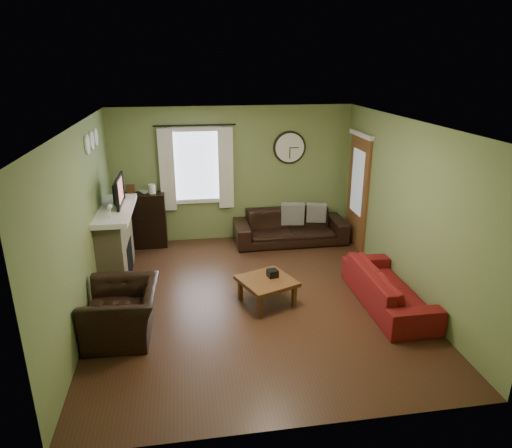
{
  "coord_description": "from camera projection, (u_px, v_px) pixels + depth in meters",
  "views": [
    {
      "loc": [
        -0.92,
        -6.01,
        3.37
      ],
      "look_at": [
        0.1,
        0.4,
        1.05
      ],
      "focal_mm": 32.0,
      "sensor_mm": 36.0,
      "label": 1
    }
  ],
  "objects": [
    {
      "name": "curtain_right",
      "position": [
        226.0,
        168.0,
        8.66
      ],
      "size": [
        0.28,
        0.04,
        1.55
      ],
      "primitive_type": "cube",
      "color": "silver",
      "rests_on": "wall_back"
    },
    {
      "name": "medallion_left",
      "position": [
        87.0,
        145.0,
        6.51
      ],
      "size": [
        0.28,
        0.28,
        0.03
      ],
      "primitive_type": "cylinder",
      "color": "white",
      "rests_on": "wall_left"
    },
    {
      "name": "armchair",
      "position": [
        122.0,
        312.0,
        5.85
      ],
      "size": [
        0.94,
        1.07,
        0.67
      ],
      "primitive_type": "imported",
      "rotation": [
        0.0,
        0.0,
        -1.6
      ],
      "color": "black",
      "rests_on": "floor"
    },
    {
      "name": "wall_front",
      "position": [
        298.0,
        311.0,
        4.0
      ],
      "size": [
        4.6,
        0.0,
        2.6
      ],
      "primitive_type": "cube",
      "color": "olive",
      "rests_on": "ground"
    },
    {
      "name": "wall_clock",
      "position": [
        290.0,
        148.0,
        8.79
      ],
      "size": [
        0.64,
        0.06,
        0.64
      ],
      "primitive_type": null,
      "color": "white",
      "rests_on": "wall_back"
    },
    {
      "name": "window_pane",
      "position": [
        196.0,
        166.0,
        8.65
      ],
      "size": [
        1.0,
        0.02,
        1.3
      ],
      "primitive_type": null,
      "color": "silver",
      "rests_on": "wall_back"
    },
    {
      "name": "tissue_box",
      "position": [
        273.0,
        276.0,
        6.7
      ],
      "size": [
        0.17,
        0.17,
        0.11
      ],
      "primitive_type": "cube",
      "rotation": [
        0.0,
        0.0,
        0.22
      ],
      "color": "black",
      "rests_on": "coffee_table"
    },
    {
      "name": "curtain_rod",
      "position": [
        195.0,
        125.0,
        8.3
      ],
      "size": [
        0.03,
        0.03,
        1.5
      ],
      "primitive_type": "cylinder",
      "color": "black",
      "rests_on": "wall_back"
    },
    {
      "name": "mantel",
      "position": [
        114.0,
        210.0,
        7.24
      ],
      "size": [
        0.58,
        1.6,
        0.08
      ],
      "primitive_type": "cube",
      "color": "white",
      "rests_on": "fireplace"
    },
    {
      "name": "medallion_right",
      "position": [
        96.0,
        137.0,
        7.16
      ],
      "size": [
        0.28,
        0.28,
        0.03
      ],
      "primitive_type": "cylinder",
      "color": "white",
      "rests_on": "wall_left"
    },
    {
      "name": "door",
      "position": [
        358.0,
        192.0,
        8.56
      ],
      "size": [
        0.05,
        0.9,
        2.1
      ],
      "primitive_type": "cube",
      "color": "brown",
      "rests_on": "floor"
    },
    {
      "name": "curtain_left",
      "position": [
        167.0,
        171.0,
        8.49
      ],
      "size": [
        0.28,
        0.04,
        1.55
      ],
      "primitive_type": "cube",
      "color": "silver",
      "rests_on": "wall_back"
    },
    {
      "name": "wall_right",
      "position": [
        406.0,
        209.0,
        6.76
      ],
      "size": [
        0.0,
        5.2,
        2.6
      ],
      "primitive_type": "cube",
      "color": "olive",
      "rests_on": "ground"
    },
    {
      "name": "sofa_red",
      "position": [
        388.0,
        287.0,
        6.61
      ],
      "size": [
        0.75,
        1.91,
        0.56
      ],
      "primitive_type": "imported",
      "rotation": [
        0.0,
        0.0,
        1.57
      ],
      "color": "maroon",
      "rests_on": "floor"
    },
    {
      "name": "wine_glass_b",
      "position": [
        110.0,
        210.0,
        6.78
      ],
      "size": [
        0.07,
        0.07,
        0.2
      ],
      "primitive_type": null,
      "color": "white",
      "rests_on": "mantel"
    },
    {
      "name": "tv",
      "position": [
        115.0,
        195.0,
        7.31
      ],
      "size": [
        0.08,
        0.6,
        0.35
      ],
      "primitive_type": "imported",
      "rotation": [
        0.0,
        0.0,
        1.57
      ],
      "color": "black",
      "rests_on": "mantel"
    },
    {
      "name": "pillow_right",
      "position": [
        293.0,
        214.0,
        8.93
      ],
      "size": [
        0.46,
        0.2,
        0.44
      ],
      "primitive_type": "cube",
      "rotation": [
        0.0,
        0.0,
        -0.16
      ],
      "color": "gray",
      "rests_on": "sofa_brown"
    },
    {
      "name": "wall_left",
      "position": [
        83.0,
        226.0,
        6.08
      ],
      "size": [
        0.0,
        5.2,
        2.6
      ],
      "primitive_type": "cube",
      "color": "olive",
      "rests_on": "ground"
    },
    {
      "name": "floor",
      "position": [
        254.0,
        299.0,
        6.86
      ],
      "size": [
        4.6,
        5.2,
        0.0
      ],
      "primitive_type": "cube",
      "color": "#402415",
      "rests_on": "ground"
    },
    {
      "name": "book",
      "position": [
        141.0,
        197.0,
        8.58
      ],
      "size": [
        0.27,
        0.29,
        0.02
      ],
      "primitive_type": "imported",
      "rotation": [
        0.0,
        0.0,
        0.49
      ],
      "color": "#583419",
      "rests_on": "bookshelf"
    },
    {
      "name": "bookshelf",
      "position": [
        142.0,
        220.0,
        8.65
      ],
      "size": [
        0.88,
        0.37,
        1.04
      ],
      "primitive_type": null,
      "color": "black",
      "rests_on": "floor"
    },
    {
      "name": "coffee_table",
      "position": [
        267.0,
        291.0,
        6.69
      ],
      "size": [
        0.93,
        0.93,
        0.38
      ],
      "primitive_type": null,
      "rotation": [
        0.0,
        0.0,
        0.38
      ],
      "color": "#583419",
      "rests_on": "floor"
    },
    {
      "name": "firebox",
      "position": [
        129.0,
        258.0,
        7.55
      ],
      "size": [
        0.04,
        0.6,
        0.55
      ],
      "primitive_type": "cube",
      "color": "black",
      "rests_on": "fireplace"
    },
    {
      "name": "tv_screen",
      "position": [
        120.0,
        191.0,
        7.3
      ],
      "size": [
        0.02,
        0.62,
        0.36
      ],
      "primitive_type": "cube",
      "color": "#994C3F",
      "rests_on": "mantel"
    },
    {
      "name": "pillow_left",
      "position": [
        316.0,
        213.0,
        8.99
      ],
      "size": [
        0.4,
        0.2,
        0.38
      ],
      "primitive_type": "cube",
      "rotation": [
        0.0,
        0.0,
        -0.24
      ],
      "color": "gray",
      "rests_on": "sofa_brown"
    },
    {
      "name": "medallion_mid",
      "position": [
        92.0,
        141.0,
        6.83
      ],
      "size": [
        0.28,
        0.28,
        0.03
      ],
      "primitive_type": "cylinder",
      "color": "white",
      "rests_on": "wall_left"
    },
    {
      "name": "ceiling",
      "position": [
        253.0,
        124.0,
        5.98
      ],
      "size": [
        4.6,
        5.2,
        0.0
      ],
      "primitive_type": "cube",
      "color": "white",
      "rests_on": "ground"
    },
    {
      "name": "wall_back",
      "position": [
        233.0,
        174.0,
        8.84
      ],
      "size": [
        4.6,
        0.0,
        2.6
      ],
      "primitive_type": "cube",
      "color": "olive",
      "rests_on": "ground"
    },
    {
      "name": "wine_glass_a",
      "position": [
        110.0,
        212.0,
        6.73
      ],
      "size": [
        0.07,
        0.07,
        0.2
      ],
      "primitive_type": null,
      "color": "white",
      "rests_on": "mantel"
    },
    {
      "name": "sofa_brown",
      "position": [
        290.0,
        227.0,
        8.92
      ],
      "size": [
        2.16,
        0.84,
        0.63
      ],
      "primitive_type": "imported",
      "color": "black",
      "rests_on": "floor"
    },
    {
      "name": "fireplace",
      "position": [
        116.0,
        245.0,
        7.43
      ],
      "size": [
        0.4,
        1.4,
        1.1
      ],
      "primitive_type": "cube",
      "color": "#998961",
      "rests_on": "floor"
    }
  ]
}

